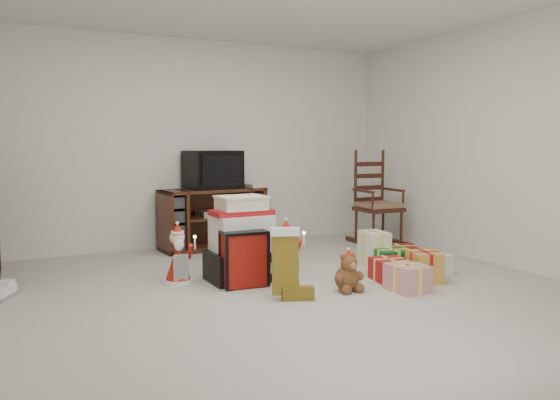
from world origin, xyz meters
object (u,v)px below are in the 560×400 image
at_px(tv_stand, 213,218).
at_px(teddy_bear, 347,275).
at_px(crt_television, 213,170).
at_px(rocking_chair, 376,211).
at_px(mrs_claus_figurine, 178,260).
at_px(santa_figurine, 286,256).
at_px(gift_pile, 242,244).
at_px(gift_cluster, 402,261).
at_px(red_suitcase, 244,259).

xyz_separation_m(tv_stand, teddy_bear, (0.40, -2.34, -0.22)).
xyz_separation_m(teddy_bear, crt_television, (-0.39, 2.35, 0.80)).
bearing_deg(teddy_bear, rocking_chair, 48.54).
bearing_deg(teddy_bear, mrs_claus_figurine, 143.83).
bearing_deg(santa_figurine, mrs_claus_figurine, 163.53).
xyz_separation_m(rocking_chair, teddy_bear, (-1.54, -1.74, -0.28)).
bearing_deg(gift_pile, gift_cluster, -20.78).
relative_size(rocking_chair, gift_cluster, 1.01).
bearing_deg(gift_pile, rocking_chair, 22.29).
height_order(tv_stand, rocking_chair, rocking_chair).
height_order(mrs_claus_figurine, gift_cluster, mrs_claus_figurine).
xyz_separation_m(santa_figurine, mrs_claus_figurine, (-0.95, 0.28, -0.00)).
height_order(rocking_chair, gift_cluster, rocking_chair).
relative_size(rocking_chair, santa_figurine, 2.20).
bearing_deg(crt_television, mrs_claus_figurine, -129.94).
relative_size(santa_figurine, crt_television, 0.81).
height_order(red_suitcase, santa_figurine, red_suitcase).
bearing_deg(mrs_claus_figurine, rocking_chair, 16.95).
xyz_separation_m(red_suitcase, crt_television, (0.35, 1.84, 0.69)).
distance_m(tv_stand, crt_television, 0.59).
relative_size(teddy_bear, gift_cluster, 0.26).
bearing_deg(gift_cluster, santa_figurine, 160.85).
height_order(teddy_bear, gift_cluster, teddy_bear).
xyz_separation_m(rocking_chair, gift_cluster, (-0.77, -1.49, -0.28)).
bearing_deg(teddy_bear, gift_pile, 132.12).
bearing_deg(tv_stand, crt_television, 42.36).
bearing_deg(mrs_claus_figurine, teddy_bear, -36.17).
bearing_deg(tv_stand, rocking_chair, -23.10).
distance_m(tv_stand, red_suitcase, 1.86).
relative_size(red_suitcase, gift_cluster, 0.48).
height_order(gift_pile, red_suitcase, gift_pile).
bearing_deg(teddy_bear, gift_cluster, 18.04).
relative_size(santa_figurine, mrs_claus_figurine, 1.02).
relative_size(tv_stand, santa_figurine, 2.33).
height_order(rocking_chair, teddy_bear, rocking_chair).
relative_size(tv_stand, mrs_claus_figurine, 2.38).
height_order(teddy_bear, crt_television, crt_television).
xyz_separation_m(red_suitcase, gift_cluster, (1.51, -0.26, -0.11)).
bearing_deg(mrs_claus_figurine, crt_television, 60.07).
bearing_deg(gift_pile, mrs_claus_figurine, 162.50).
bearing_deg(teddy_bear, santa_figurine, 114.27).
relative_size(santa_figurine, gift_cluster, 0.46).
height_order(gift_cluster, crt_television, crt_television).
xyz_separation_m(tv_stand, crt_television, (0.01, 0.01, 0.59)).
distance_m(teddy_bear, santa_figurine, 0.68).
distance_m(red_suitcase, crt_television, 1.99).
distance_m(mrs_claus_figurine, gift_cluster, 2.11).
bearing_deg(crt_television, teddy_bear, -90.49).
bearing_deg(red_suitcase, teddy_bear, -31.73).
xyz_separation_m(tv_stand, red_suitcase, (-0.34, -1.82, -0.11)).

